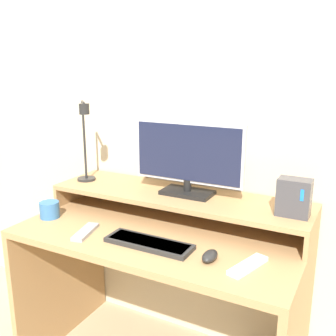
# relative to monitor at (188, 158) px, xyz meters

# --- Properties ---
(wall_back) EXTENTS (6.00, 0.05, 2.50)m
(wall_back) POSITION_rel_monitor_xyz_m (-0.04, 0.19, 0.23)
(wall_back) COLOR beige
(wall_back) RESTS_ON ground_plane
(desk) EXTENTS (1.23, 0.67, 0.73)m
(desk) POSITION_rel_monitor_xyz_m (-0.04, -0.18, -0.50)
(desk) COLOR #A87F51
(desk) RESTS_ON ground_plane
(monitor_shelf) EXTENTS (1.23, 0.34, 0.12)m
(monitor_shelf) POSITION_rel_monitor_xyz_m (-0.04, -0.02, -0.19)
(monitor_shelf) COLOR #A87F51
(monitor_shelf) RESTS_ON desk
(monitor) EXTENTS (0.53, 0.13, 0.34)m
(monitor) POSITION_rel_monitor_xyz_m (0.00, 0.00, 0.00)
(monitor) COLOR black
(monitor) RESTS_ON monitor_shelf
(desk_lamp) EXTENTS (0.15, 0.16, 0.41)m
(desk_lamp) POSITION_rel_monitor_xyz_m (-0.53, -0.07, 0.04)
(desk_lamp) COLOR black
(desk_lamp) RESTS_ON monitor_shelf
(router_dock) EXTENTS (0.13, 0.08, 0.15)m
(router_dock) POSITION_rel_monitor_xyz_m (0.48, -0.05, -0.10)
(router_dock) COLOR #3D3D42
(router_dock) RESTS_ON monitor_shelf
(keyboard) EXTENTS (0.36, 0.12, 0.02)m
(keyboard) POSITION_rel_monitor_xyz_m (-0.01, -0.34, -0.28)
(keyboard) COLOR #282828
(keyboard) RESTS_ON desk
(mouse) EXTENTS (0.05, 0.09, 0.03)m
(mouse) POSITION_rel_monitor_xyz_m (0.25, -0.34, -0.27)
(mouse) COLOR black
(mouse) RESTS_ON desk
(remote_control) EXTENTS (0.09, 0.18, 0.02)m
(remote_control) POSITION_rel_monitor_xyz_m (-0.31, -0.37, -0.28)
(remote_control) COLOR #99999E
(remote_control) RESTS_ON desk
(remote_secondary) EXTENTS (0.10, 0.20, 0.02)m
(remote_secondary) POSITION_rel_monitor_xyz_m (0.39, -0.33, -0.28)
(remote_secondary) COLOR white
(remote_secondary) RESTS_ON desk
(mug) EXTENTS (0.09, 0.09, 0.08)m
(mug) POSITION_rel_monitor_xyz_m (-0.58, -0.30, -0.25)
(mug) COLOR #33669E
(mug) RESTS_ON desk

